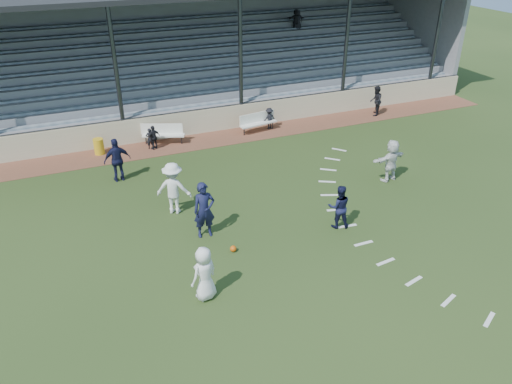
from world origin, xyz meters
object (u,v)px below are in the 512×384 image
(official, at_px, (376,101))
(bench_right, at_px, (258,120))
(trash_bin, at_px, (99,146))
(player_navy_lead, at_px, (204,210))
(bench_left, at_px, (163,132))
(football, at_px, (233,249))
(player_white_lead, at_px, (204,273))

(official, bearing_deg, bench_right, -52.46)
(bench_right, bearing_deg, trash_bin, 169.76)
(player_navy_lead, xyz_separation_m, official, (12.21, 7.83, -0.17))
(bench_left, bearing_deg, trash_bin, -155.90)
(bench_right, xyz_separation_m, official, (6.86, -0.29, 0.24))
(bench_left, distance_m, player_navy_lead, 8.48)
(football, height_order, player_navy_lead, player_navy_lead)
(trash_bin, relative_size, player_white_lead, 0.44)
(trash_bin, xyz_separation_m, player_navy_lead, (2.45, -8.32, 0.61))
(trash_bin, bearing_deg, football, -72.63)
(player_navy_lead, distance_m, official, 14.51)
(bench_left, xyz_separation_m, player_white_lead, (-1.51, -11.50, 0.25))
(bench_right, distance_m, player_navy_lead, 9.74)
(official, bearing_deg, player_white_lead, -10.46)
(bench_right, bearing_deg, official, -11.29)
(bench_left, relative_size, bench_right, 0.98)
(trash_bin, distance_m, player_navy_lead, 8.69)
(trash_bin, xyz_separation_m, player_white_lead, (1.50, -11.37, 0.45))
(football, xyz_separation_m, official, (11.67, 9.10, 0.72))
(player_white_lead, distance_m, official, 17.09)
(bench_right, distance_m, player_white_lead, 12.84)
(player_navy_lead, bearing_deg, football, -63.46)
(bench_left, xyz_separation_m, player_navy_lead, (-0.55, -8.45, 0.41))
(player_white_lead, distance_m, player_navy_lead, 3.20)
(trash_bin, bearing_deg, player_navy_lead, -73.55)
(player_white_lead, height_order, player_navy_lead, player_navy_lead)
(bench_left, bearing_deg, player_white_lead, -75.91)
(official, bearing_deg, player_navy_lead, -17.34)
(trash_bin, distance_m, official, 14.68)
(football, xyz_separation_m, player_white_lead, (-1.50, -1.79, 0.73))
(bench_right, xyz_separation_m, trash_bin, (-7.80, 0.19, -0.20))
(bench_left, bearing_deg, football, -68.48)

